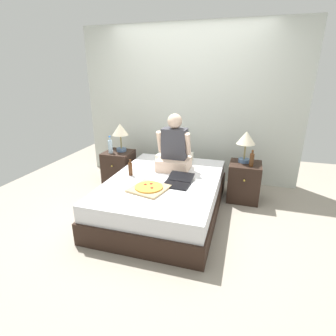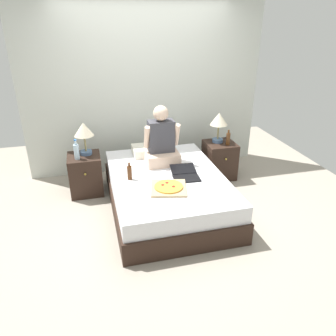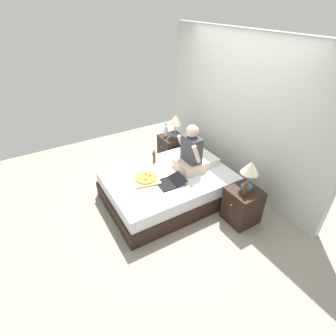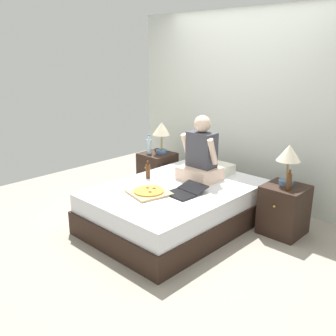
# 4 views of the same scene
# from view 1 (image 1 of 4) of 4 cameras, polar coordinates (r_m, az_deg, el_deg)

# --- Properties ---
(ground_plane) EXTENTS (5.64, 5.64, 0.00)m
(ground_plane) POSITION_cam_1_polar(r_m,az_deg,el_deg) (3.61, -0.81, -9.31)
(ground_plane) COLOR #9E9384
(wall_back) EXTENTS (3.64, 0.12, 2.50)m
(wall_back) POSITION_cam_1_polar(r_m,az_deg,el_deg) (4.49, 4.50, 13.40)
(wall_back) COLOR silver
(wall_back) RESTS_ON ground
(bed) EXTENTS (1.42, 2.01, 0.47)m
(bed) POSITION_cam_1_polar(r_m,az_deg,el_deg) (3.50, -0.83, -5.99)
(bed) COLOR black
(bed) RESTS_ON ground
(nightstand_left) EXTENTS (0.44, 0.47, 0.56)m
(nightstand_left) POSITION_cam_1_polar(r_m,az_deg,el_deg) (4.42, -10.61, 0.03)
(nightstand_left) COLOR black
(nightstand_left) RESTS_ON ground
(lamp_on_left_nightstand) EXTENTS (0.26, 0.26, 0.45)m
(lamp_on_left_nightstand) POSITION_cam_1_polar(r_m,az_deg,el_deg) (4.28, -10.34, 7.83)
(lamp_on_left_nightstand) COLOR #4C6B93
(lamp_on_left_nightstand) RESTS_ON nightstand_left
(water_bottle) EXTENTS (0.07, 0.07, 0.28)m
(water_bottle) POSITION_cam_1_polar(r_m,az_deg,el_deg) (4.26, -12.45, 4.66)
(water_bottle) COLOR silver
(water_bottle) RESTS_ON nightstand_left
(nightstand_right) EXTENTS (0.44, 0.47, 0.56)m
(nightstand_right) POSITION_cam_1_polar(r_m,az_deg,el_deg) (3.96, 16.18, -2.85)
(nightstand_right) COLOR black
(nightstand_right) RESTS_ON ground
(lamp_on_right_nightstand) EXTENTS (0.26, 0.26, 0.45)m
(lamp_on_right_nightstand) POSITION_cam_1_polar(r_m,az_deg,el_deg) (3.83, 16.63, 5.86)
(lamp_on_right_nightstand) COLOR #4C6B93
(lamp_on_right_nightstand) RESTS_ON nightstand_right
(beer_bottle) EXTENTS (0.06, 0.06, 0.23)m
(beer_bottle) POSITION_cam_1_polar(r_m,az_deg,el_deg) (3.74, 17.76, 1.75)
(beer_bottle) COLOR #512D14
(beer_bottle) RESTS_ON nightstand_right
(pillow) EXTENTS (0.52, 0.34, 0.12)m
(pillow) POSITION_cam_1_polar(r_m,az_deg,el_deg) (4.05, 1.47, 2.28)
(pillow) COLOR silver
(pillow) RESTS_ON bed
(person_seated) EXTENTS (0.47, 0.40, 0.78)m
(person_seated) POSITION_cam_1_polar(r_m,az_deg,el_deg) (3.66, 1.38, 4.05)
(person_seated) COLOR beige
(person_seated) RESTS_ON bed
(laptop) EXTENTS (0.34, 0.43, 0.07)m
(laptop) POSITION_cam_1_polar(r_m,az_deg,el_deg) (3.25, 2.12, -3.12)
(laptop) COLOR black
(laptop) RESTS_ON bed
(pizza_box) EXTENTS (0.48, 0.48, 0.05)m
(pizza_box) POSITION_cam_1_polar(r_m,az_deg,el_deg) (3.10, -4.19, -4.39)
(pizza_box) COLOR tan
(pizza_box) RESTS_ON bed
(beer_bottle_on_bed) EXTENTS (0.06, 0.06, 0.22)m
(beer_bottle_on_bed) POSITION_cam_1_polar(r_m,az_deg,el_deg) (3.52, -8.18, -0.15)
(beer_bottle_on_bed) COLOR #4C2811
(beer_bottle_on_bed) RESTS_ON bed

